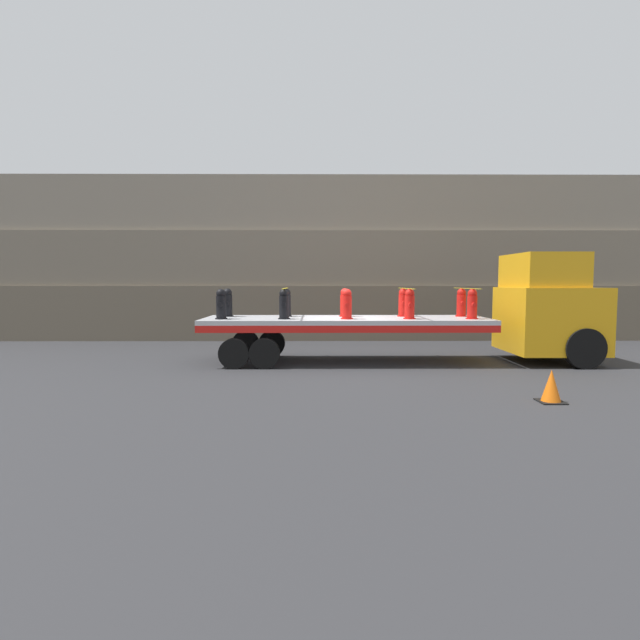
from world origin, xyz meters
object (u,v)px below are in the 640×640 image
Objects in this scene: fire_hydrant_red_near_4 at (472,304)px; flatbed_trailer at (325,327)px; fire_hydrant_red_near_3 at (410,304)px; fire_hydrant_red_near_2 at (347,304)px; traffic_cone at (551,386)px; fire_hydrant_red_far_4 at (461,303)px; fire_hydrant_black_near_1 at (284,304)px; fire_hydrant_red_far_3 at (403,303)px; fire_hydrant_black_far_0 at (228,303)px; fire_hydrant_black_far_1 at (286,303)px; fire_hydrant_black_near_0 at (221,304)px; fire_hydrant_red_far_2 at (345,303)px; truck_cab at (551,309)px.

flatbed_trailer is at bearing 172.78° from fire_hydrant_red_near_4.
fire_hydrant_red_near_2 is at bearing 180.00° from fire_hydrant_red_near_3.
fire_hydrant_red_near_2 is at bearing -40.97° from flatbed_trailer.
fire_hydrant_red_far_4 is at bearing 92.07° from traffic_cone.
fire_hydrant_red_near_4 is at bearing 0.00° from fire_hydrant_black_near_1.
fire_hydrant_red_near_4 is 1.00× the size of fire_hydrant_red_far_4.
fire_hydrant_black_far_0 is at bearing 180.00° from fire_hydrant_red_far_3.
fire_hydrant_red_near_3 is 1.00× the size of fire_hydrant_red_far_4.
fire_hydrant_black_near_0 is at bearing -149.31° from fire_hydrant_black_far_1.
fire_hydrant_red_near_4 reaches higher than traffic_cone.
fire_hydrant_black_near_1 is (1.81, 0.00, 0.00)m from fire_hydrant_black_near_0.
fire_hydrant_red_far_2 is 2.10m from fire_hydrant_red_near_3.
fire_hydrant_black_near_0 and fire_hydrant_red_far_2 have the same top height.
truck_cab reaches higher than traffic_cone.
fire_hydrant_red_far_4 is 1.31× the size of traffic_cone.
fire_hydrant_red_near_2 is at bearing -90.00° from fire_hydrant_red_far_2.
fire_hydrant_red_far_2 and fire_hydrant_red_far_4 have the same top height.
fire_hydrant_red_near_2 is (3.61, 0.00, 0.00)m from fire_hydrant_black_near_0.
fire_hydrant_black_far_1 is 1.00× the size of fire_hydrant_red_near_3.
fire_hydrant_red_far_3 is at bearing 12.47° from flatbed_trailer.
fire_hydrant_red_far_4 is (5.42, 0.00, 0.00)m from fire_hydrant_black_far_1.
fire_hydrant_red_far_2 is (1.81, 0.00, 0.00)m from fire_hydrant_black_far_1.
fire_hydrant_red_near_2 is 1.07m from fire_hydrant_red_far_2.
flatbed_trailer is 9.71× the size of fire_hydrant_red_far_4.
fire_hydrant_black_near_0 is 7.23m from fire_hydrant_red_near_4.
fire_hydrant_red_far_3 is (-4.35, 0.54, 0.15)m from truck_cab.
fire_hydrant_red_near_3 is 2.10m from fire_hydrant_red_far_4.
fire_hydrant_red_near_2 is 1.00× the size of fire_hydrant_red_near_3.
fire_hydrant_red_far_4 is at bearing 90.00° from fire_hydrant_red_near_4.
truck_cab reaches higher than fire_hydrant_black_near_1.
fire_hydrant_red_far_4 is at bearing 7.22° from flatbed_trailer.
fire_hydrant_red_near_2 is (3.61, -1.07, 0.00)m from fire_hydrant_black_far_0.
truck_cab is 3.73× the size of fire_hydrant_black_far_1.
fire_hydrant_red_far_2 is at bearing 163.47° from fire_hydrant_red_near_4.
fire_hydrant_red_near_3 is 5.15m from traffic_cone.
traffic_cone is at bearing -55.70° from fire_hydrant_red_far_2.
fire_hydrant_black_near_1 and fire_hydrant_red_near_3 have the same top height.
fire_hydrant_red_near_2 is (1.81, -1.07, 0.00)m from fire_hydrant_black_far_1.
fire_hydrant_red_far_2 is at bearing 90.00° from fire_hydrant_red_near_2.
traffic_cone is (2.01, -4.52, -1.43)m from fire_hydrant_red_near_3.
fire_hydrant_red_near_2 is 1.00× the size of fire_hydrant_red_far_4.
fire_hydrant_red_far_3 is at bearing 16.53° from fire_hydrant_black_near_1.
fire_hydrant_black_far_1 is 1.00× the size of fire_hydrant_red_far_3.
fire_hydrant_red_far_4 is at bearing 168.09° from truck_cab.
fire_hydrant_black_near_1 is 3.77m from fire_hydrant_red_far_3.
traffic_cone is at bearing -38.81° from fire_hydrant_black_near_1.
fire_hydrant_red_near_4 is at bearing -168.09° from truck_cab.
truck_cab is 3.73× the size of fire_hydrant_black_near_1.
fire_hydrant_red_near_4 is 1.31× the size of traffic_cone.
fire_hydrant_black_far_1 is (-7.96, 0.54, 0.15)m from truck_cab.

